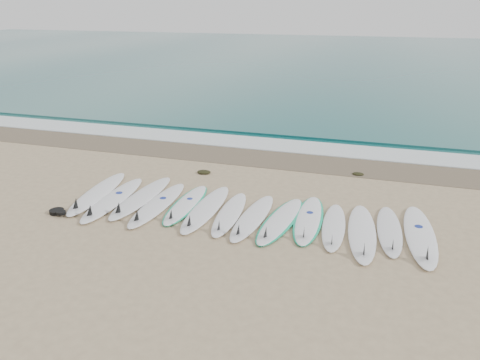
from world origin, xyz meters
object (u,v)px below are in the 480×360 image
(surfboard_0, at_px, (96,193))
(surfboard_13, at_px, (420,236))
(surfboard_7, at_px, (252,218))
(leash_coil, at_px, (58,212))

(surfboard_0, height_order, surfboard_13, same)
(surfboard_7, bearing_deg, surfboard_13, 5.76)
(surfboard_0, xyz_separation_m, leash_coil, (-0.24, -1.16, -0.01))
(surfboard_0, distance_m, surfboard_7, 4.01)
(surfboard_7, height_order, surfboard_13, surfboard_13)
(surfboard_0, bearing_deg, surfboard_7, -9.37)
(surfboard_7, height_order, leash_coil, surfboard_7)
(surfboard_13, bearing_deg, surfboard_0, 176.50)
(surfboard_7, bearing_deg, leash_coil, -164.48)
(leash_coil, bearing_deg, surfboard_0, 78.26)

